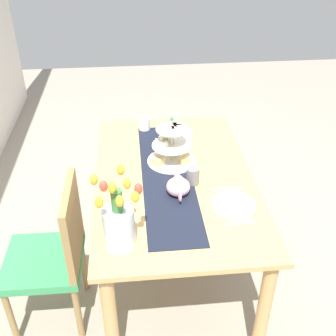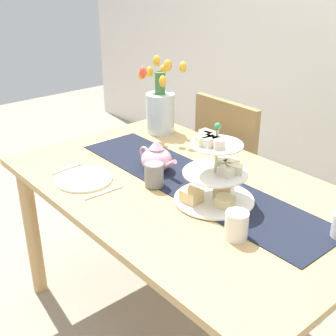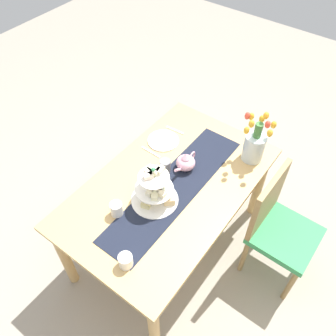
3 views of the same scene
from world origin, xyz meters
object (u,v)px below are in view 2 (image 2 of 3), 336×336
(teapot, at_px, (156,158))
(fork_left, at_px, (67,168))
(dining_table, at_px, (185,210))
(dinner_plate_left, at_px, (84,179))
(mug_white_text, at_px, (236,225))
(tiered_cake_stand, at_px, (215,175))
(tulip_vase, at_px, (160,106))
(knife_left, at_px, (104,193))
(chair_left, at_px, (237,168))
(mug_grey, at_px, (154,175))

(teapot, relative_size, fork_left, 1.59)
(dining_table, distance_m, teapot, 0.25)
(teapot, height_order, dinner_plate_left, teapot)
(mug_white_text, bearing_deg, fork_left, -169.02)
(tiered_cake_stand, relative_size, fork_left, 2.03)
(dinner_plate_left, relative_size, fork_left, 1.53)
(dining_table, bearing_deg, tulip_vase, 149.72)
(dining_table, xyz_separation_m, knife_left, (-0.16, -0.28, 0.11))
(fork_left, relative_size, knife_left, 0.88)
(chair_left, relative_size, mug_white_text, 9.58)
(fork_left, bearing_deg, knife_left, 0.00)
(chair_left, xyz_separation_m, dinner_plate_left, (0.01, -0.97, 0.24))
(dinner_plate_left, bearing_deg, mug_grey, 39.78)
(teapot, bearing_deg, chair_left, 100.77)
(chair_left, bearing_deg, dining_table, -65.31)
(chair_left, bearing_deg, mug_grey, -73.26)
(dinner_plate_left, bearing_deg, mug_white_text, 13.24)
(chair_left, bearing_deg, knife_left, -80.89)
(fork_left, distance_m, mug_grey, 0.42)
(dining_table, height_order, mug_grey, mug_grey)
(mug_white_text, bearing_deg, dinner_plate_left, -166.76)
(mug_grey, relative_size, mug_white_text, 1.00)
(teapot, distance_m, mug_grey, 0.14)
(tulip_vase, bearing_deg, teapot, -41.55)
(dining_table, xyz_separation_m, mug_grey, (-0.08, -0.10, 0.16))
(chair_left, xyz_separation_m, knife_left, (0.16, -0.97, 0.24))
(tiered_cake_stand, distance_m, knife_left, 0.44)
(fork_left, height_order, mug_grey, mug_grey)
(chair_left, height_order, fork_left, chair_left)
(fork_left, height_order, mug_white_text, mug_white_text)
(tulip_vase, xyz_separation_m, mug_white_text, (0.92, -0.44, -0.09))
(tulip_vase, distance_m, dinner_plate_left, 0.66)
(tiered_cake_stand, xyz_separation_m, tulip_vase, (-0.70, 0.31, 0.03))
(teapot, bearing_deg, tulip_vase, 138.45)
(teapot, xyz_separation_m, dinner_plate_left, (-0.12, -0.28, -0.05))
(tulip_vase, relative_size, mug_white_text, 4.13)
(teapot, height_order, fork_left, teapot)
(dining_table, xyz_separation_m, mug_white_text, (0.37, -0.12, 0.16))
(knife_left, relative_size, mug_grey, 1.79)
(tiered_cake_stand, distance_m, dinner_plate_left, 0.55)
(dining_table, relative_size, knife_left, 8.81)
(tiered_cake_stand, distance_m, mug_white_text, 0.26)
(tulip_vase, bearing_deg, chair_left, 58.55)
(tulip_vase, xyz_separation_m, dinner_plate_left, (0.24, -0.60, -0.13))
(dinner_plate_left, xyz_separation_m, mug_white_text, (0.68, 0.16, 0.04))
(knife_left, distance_m, mug_white_text, 0.56)
(tiered_cake_stand, height_order, tulip_vase, tulip_vase)
(mug_grey, bearing_deg, fork_left, -153.16)
(tulip_vase, bearing_deg, mug_white_text, -25.61)
(chair_left, xyz_separation_m, tiered_cake_stand, (0.47, -0.68, 0.34))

